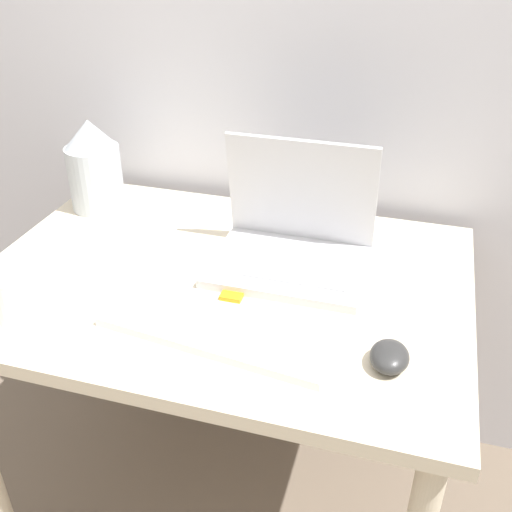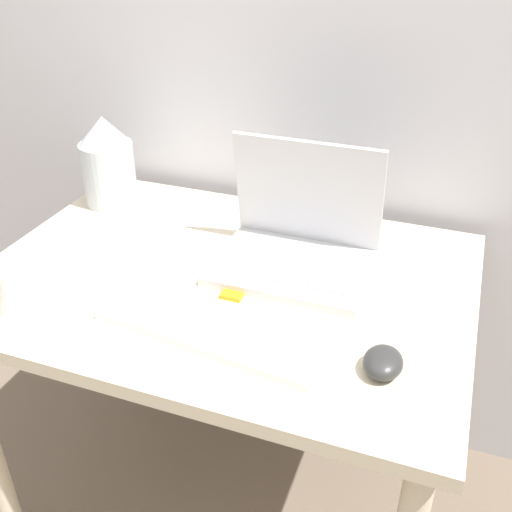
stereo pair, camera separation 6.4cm
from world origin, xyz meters
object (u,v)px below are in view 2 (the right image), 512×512
at_px(mp3_player, 235,291).
at_px(mug, 15,287).
at_px(laptop, 298,241).
at_px(keyboard, 214,328).
at_px(mouse, 383,362).
at_px(vase, 107,162).

height_order(mp3_player, mug, mug).
height_order(laptop, keyboard, laptop).
height_order(mouse, mug, mug).
bearing_deg(vase, mouse, -27.69).
xyz_separation_m(laptop, mp3_player, (-0.08, -0.15, -0.05)).
bearing_deg(laptop, mp3_player, -118.80).
relative_size(laptop, vase, 1.41).
relative_size(vase, mp3_player, 3.57).
height_order(mouse, mp3_player, mouse).
distance_m(keyboard, mouse, 0.31).
xyz_separation_m(mouse, vase, (-0.77, 0.41, 0.09)).
height_order(vase, mug, vase).
bearing_deg(vase, mp3_player, -31.17).
bearing_deg(keyboard, mouse, 0.21).
bearing_deg(mug, laptop, 36.46).
distance_m(mouse, mug, 0.70).
bearing_deg(mouse, vase, 152.31).
bearing_deg(laptop, vase, 167.05).
xyz_separation_m(keyboard, vase, (-0.47, 0.41, 0.10)).
relative_size(keyboard, mug, 5.01).
bearing_deg(mouse, mug, -175.26).
relative_size(vase, mug, 2.56).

